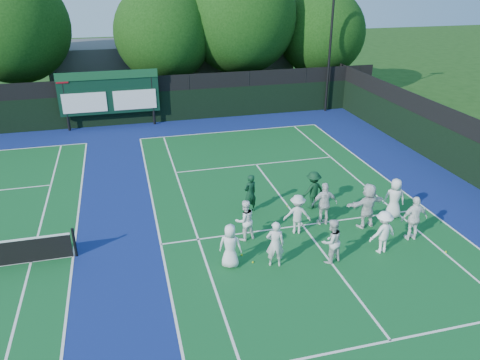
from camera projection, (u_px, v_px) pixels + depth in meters
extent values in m
plane|color=#173D10|center=(313.00, 239.00, 17.31)|extent=(120.00, 120.00, 0.00)
cube|color=navy|center=(147.00, 246.00, 16.82)|extent=(34.00, 32.00, 0.01)
cube|color=#115524|center=(303.00, 225.00, 18.19)|extent=(10.97, 23.77, 0.00)
cube|color=white|center=(231.00, 131.00, 28.66)|extent=(10.97, 0.08, 0.00)
cube|color=white|center=(161.00, 244.00, 16.93)|extent=(0.08, 23.77, 0.00)
cube|color=white|center=(426.00, 209.00, 19.44)|extent=(0.08, 23.77, 0.00)
cube|color=white|center=(198.00, 239.00, 17.24)|extent=(0.08, 23.77, 0.00)
cube|color=white|center=(397.00, 213.00, 19.13)|extent=(0.08, 23.77, 0.00)
cube|color=white|center=(391.00, 341.00, 12.54)|extent=(8.23, 0.08, 0.00)
cube|color=white|center=(256.00, 164.00, 23.83)|extent=(8.23, 0.08, 0.00)
cube|color=white|center=(303.00, 225.00, 18.19)|extent=(0.08, 12.80, 0.00)
cube|color=white|center=(73.00, 256.00, 16.23)|extent=(0.08, 23.77, 0.00)
cube|color=white|center=(31.00, 262.00, 15.92)|extent=(0.08, 23.77, 0.00)
cube|color=black|center=(127.00, 109.00, 29.63)|extent=(34.00, 0.08, 2.00)
cube|color=black|center=(125.00, 86.00, 29.01)|extent=(34.00, 0.05, 1.00)
cylinder|color=black|center=(65.00, 103.00, 28.14)|extent=(0.16, 0.16, 3.50)
cylinder|color=black|center=(153.00, 97.00, 29.33)|extent=(0.16, 0.16, 3.50)
cube|color=black|center=(109.00, 93.00, 28.55)|extent=(6.00, 0.15, 2.60)
cube|color=#154A27|center=(107.00, 75.00, 28.01)|extent=(6.00, 0.05, 0.50)
cube|color=white|center=(85.00, 103.00, 28.32)|extent=(2.60, 0.04, 1.20)
cube|color=white|center=(135.00, 100.00, 29.01)|extent=(2.60, 0.04, 1.20)
cube|color=maroon|center=(62.00, 79.00, 27.45)|extent=(0.70, 0.04, 0.50)
cube|color=#535357|center=(174.00, 67.00, 37.18)|extent=(18.00, 6.00, 4.00)
cylinder|color=black|center=(331.00, 37.00, 30.81)|extent=(0.16, 0.16, 10.00)
cylinder|color=black|center=(74.00, 242.00, 16.04)|extent=(0.10, 0.10, 1.10)
cylinder|color=black|center=(25.00, 93.00, 30.99)|extent=(0.44, 0.44, 3.17)
sphere|color=#0F340B|center=(13.00, 27.00, 29.25)|extent=(7.03, 7.03, 7.03)
sphere|color=#0F340B|center=(26.00, 37.00, 29.95)|extent=(4.92, 4.92, 4.92)
cylinder|color=black|center=(167.00, 89.00, 33.25)|extent=(0.44, 0.44, 2.66)
sphere|color=#0F340B|center=(163.00, 33.00, 31.67)|extent=(6.66, 6.66, 6.66)
sphere|color=#0F340B|center=(172.00, 42.00, 32.35)|extent=(4.66, 4.66, 4.66)
cylinder|color=black|center=(240.00, 81.00, 34.39)|extent=(0.44, 0.44, 3.10)
sphere|color=#0F340B|center=(240.00, 17.00, 32.54)|extent=(7.84, 7.84, 7.84)
sphere|color=#0F340B|center=(247.00, 28.00, 33.26)|extent=(5.49, 5.49, 5.49)
cylinder|color=black|center=(318.00, 81.00, 35.96)|extent=(0.44, 0.44, 2.41)
sphere|color=#0F340B|center=(322.00, 33.00, 34.48)|extent=(6.34, 6.34, 6.34)
sphere|color=#0F340B|center=(327.00, 41.00, 35.14)|extent=(4.44, 4.44, 4.44)
sphere|color=#A8C917|center=(253.00, 262.00, 15.86)|extent=(0.07, 0.07, 0.07)
sphere|color=#A8C917|center=(287.00, 206.00, 19.62)|extent=(0.07, 0.07, 0.07)
sphere|color=#A8C917|center=(446.00, 252.00, 16.44)|extent=(0.07, 0.07, 0.07)
sphere|color=#A8C917|center=(242.00, 255.00, 16.27)|extent=(0.07, 0.07, 0.07)
sphere|color=#A8C917|center=(298.00, 220.00, 18.55)|extent=(0.07, 0.07, 0.07)
imported|color=white|center=(230.00, 246.00, 15.41)|extent=(0.89, 0.74, 1.56)
imported|color=silver|center=(275.00, 244.00, 15.42)|extent=(0.69, 0.54, 1.67)
imported|color=silver|center=(331.00, 241.00, 15.64)|extent=(0.91, 0.79, 1.60)
imported|color=white|center=(383.00, 232.00, 16.19)|extent=(1.11, 0.75, 1.59)
imported|color=white|center=(414.00, 218.00, 16.94)|extent=(1.03, 0.46, 1.73)
imported|color=white|center=(245.00, 220.00, 16.97)|extent=(0.87, 0.74, 1.58)
imported|color=silver|center=(297.00, 214.00, 17.40)|extent=(1.13, 0.83, 1.57)
imported|color=silver|center=(324.00, 204.00, 17.96)|extent=(1.05, 0.49, 1.75)
imported|color=white|center=(368.00, 206.00, 17.78)|extent=(1.74, 0.80, 1.80)
imported|color=white|center=(394.00, 198.00, 18.49)|extent=(0.94, 0.77, 1.66)
imported|color=#0D321E|center=(250.00, 193.00, 18.92)|extent=(0.70, 0.59, 1.64)
imported|color=#0E351C|center=(313.00, 190.00, 19.20)|extent=(1.18, 0.86, 1.63)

